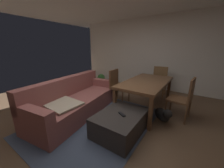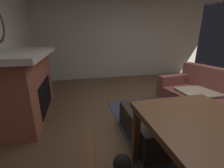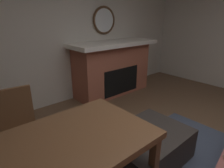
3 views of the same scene
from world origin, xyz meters
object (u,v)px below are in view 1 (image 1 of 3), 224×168
at_px(small_dog, 163,114).
at_px(dining_chair_east, 159,79).
at_px(dining_chair_south, 184,97).
at_px(dining_chair_north, 117,84).
at_px(tv_remote, 122,114).
at_px(potted_plant, 101,79).
at_px(ottoman_coffee_table, 120,123).
at_px(couch, 76,101).
at_px(dining_table, 146,84).

bearing_deg(small_dog, dining_chair_east, 17.83).
relative_size(dining_chair_south, dining_chair_north, 1.00).
relative_size(tv_remote, small_dog, 0.34).
bearing_deg(potted_plant, dining_chair_south, -108.90).
bearing_deg(dining_chair_north, tv_remote, -144.64).
bearing_deg(potted_plant, ottoman_coffee_table, -134.77).
xyz_separation_m(ottoman_coffee_table, dining_chair_north, (1.17, 0.81, 0.33)).
xyz_separation_m(couch, ottoman_coffee_table, (-0.02, -1.24, -0.11)).
relative_size(tv_remote, potted_plant, 0.34).
distance_m(dining_chair_east, small_dog, 1.80).
distance_m(couch, dining_table, 1.76).
distance_m(couch, dining_chair_east, 2.74).
relative_size(couch, ottoman_coffee_table, 2.41).
xyz_separation_m(ottoman_coffee_table, small_dog, (0.76, -0.57, -0.00)).
bearing_deg(couch, dining_table, -47.85).
height_order(couch, potted_plant, couch).
xyz_separation_m(dining_chair_east, small_dog, (-1.68, -0.54, -0.33)).
height_order(dining_table, small_dog, dining_table).
xyz_separation_m(couch, tv_remote, (-0.05, -1.28, 0.09)).
bearing_deg(dining_chair_east, dining_chair_south, -146.36).
bearing_deg(couch, dining_chair_south, -61.64).
xyz_separation_m(dining_table, small_dog, (-0.41, -0.54, -0.48)).
xyz_separation_m(couch, potted_plant, (2.22, 1.02, -0.04)).
bearing_deg(dining_chair_north, dining_chair_south, -90.24).
distance_m(dining_table, potted_plant, 2.56).
distance_m(dining_chair_north, dining_chair_east, 1.52).
bearing_deg(dining_chair_south, ottoman_coffee_table, 143.01).
xyz_separation_m(ottoman_coffee_table, dining_chair_east, (2.44, -0.03, 0.33)).
bearing_deg(dining_chair_east, ottoman_coffee_table, 179.32).
distance_m(dining_chair_south, dining_chair_east, 1.53).
bearing_deg(dining_chair_east, couch, 152.33).
xyz_separation_m(dining_chair_south, potted_plant, (1.07, 3.14, -0.26)).
height_order(dining_chair_south, dining_chair_north, same).
xyz_separation_m(tv_remote, small_dog, (0.80, -0.53, -0.21)).
distance_m(tv_remote, dining_table, 1.24).
relative_size(dining_table, dining_chair_north, 1.88).
bearing_deg(dining_chair_north, dining_table, -89.86).
distance_m(couch, dining_chair_south, 2.42).
distance_m(ottoman_coffee_table, small_dog, 0.95).
bearing_deg(tv_remote, dining_chair_east, 28.05).
xyz_separation_m(tv_remote, dining_chair_south, (1.20, -0.84, 0.13)).
xyz_separation_m(couch, small_dog, (0.74, -1.81, -0.12)).
bearing_deg(potted_plant, couch, -155.33).
xyz_separation_m(dining_chair_south, dining_chair_north, (0.01, 1.69, 0.00)).
relative_size(ottoman_coffee_table, tv_remote, 6.15).
distance_m(ottoman_coffee_table, dining_table, 1.27).
distance_m(couch, small_dog, 1.96).
relative_size(dining_chair_north, small_dog, 1.95).
bearing_deg(small_dog, dining_chair_north, 73.51).
height_order(couch, dining_chair_south, dining_chair_south).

